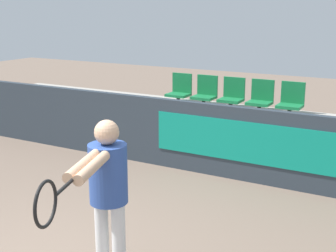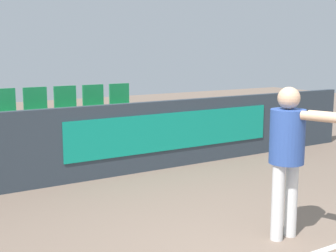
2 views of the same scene
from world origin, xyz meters
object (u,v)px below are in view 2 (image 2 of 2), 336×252
(stadium_chair_0, at_px, (20,139))
(tennis_player, at_px, (293,146))
(stadium_chair_3, at_px, (116,129))
(stadium_chair_4, at_px, (144,127))
(stadium_chair_6, at_px, (37,106))
(stadium_chair_1, at_px, (54,136))
(stadium_chair_9, at_px, (121,100))
(stadium_chair_7, at_px, (67,104))
(stadium_chair_8, at_px, (95,102))
(stadium_chair_5, at_px, (5,108))
(stadium_chair_2, at_px, (86,132))

(stadium_chair_0, distance_m, tennis_player, 4.24)
(stadium_chair_3, relative_size, stadium_chair_4, 1.00)
(stadium_chair_6, bearing_deg, stadium_chair_1, -90.00)
(stadium_chair_9, relative_size, tennis_player, 0.34)
(stadium_chair_6, bearing_deg, stadium_chair_7, 0.00)
(stadium_chair_3, bearing_deg, stadium_chair_9, 57.79)
(stadium_chair_3, xyz_separation_m, stadium_chair_9, (0.54, 0.86, 0.39))
(stadium_chair_4, distance_m, stadium_chair_6, 1.87)
(stadium_chair_9, bearing_deg, stadium_chair_8, 180.00)
(stadium_chair_3, xyz_separation_m, tennis_player, (0.10, -3.85, 0.38))
(stadium_chair_7, distance_m, stadium_chair_8, 0.54)
(stadium_chair_1, xyz_separation_m, stadium_chair_5, (-0.54, 0.86, 0.39))
(stadium_chair_0, bearing_deg, stadium_chair_4, 0.00)
(stadium_chair_2, xyz_separation_m, stadium_chair_3, (0.54, 0.00, 0.00))
(stadium_chair_9, height_order, tennis_player, tennis_player)
(stadium_chair_9, bearing_deg, stadium_chair_4, -90.00)
(stadium_chair_2, xyz_separation_m, stadium_chair_4, (1.08, 0.00, 0.00))
(stadium_chair_1, relative_size, stadium_chair_8, 1.00)
(stadium_chair_9, bearing_deg, tennis_player, -95.29)
(stadium_chair_7, bearing_deg, stadium_chair_8, 0.00)
(stadium_chair_2, xyz_separation_m, tennis_player, (0.64, -3.85, 0.38))
(stadium_chair_9, bearing_deg, stadium_chair_5, 180.00)
(stadium_chair_3, height_order, tennis_player, tennis_player)
(stadium_chair_0, height_order, stadium_chair_6, stadium_chair_6)
(stadium_chair_1, xyz_separation_m, stadium_chair_8, (1.08, 0.86, 0.39))
(stadium_chair_2, distance_m, stadium_chair_6, 1.09)
(stadium_chair_4, bearing_deg, stadium_chair_3, 180.00)
(stadium_chair_0, bearing_deg, stadium_chair_2, 0.00)
(stadium_chair_5, relative_size, stadium_chair_9, 1.00)
(stadium_chair_5, relative_size, stadium_chair_7, 1.00)
(stadium_chair_3, xyz_separation_m, stadium_chair_7, (-0.54, 0.86, 0.39))
(stadium_chair_1, relative_size, stadium_chair_6, 1.00)
(stadium_chair_0, bearing_deg, stadium_chair_1, 0.00)
(stadium_chair_2, distance_m, stadium_chair_7, 0.94)
(stadium_chair_3, bearing_deg, tennis_player, -88.47)
(stadium_chair_3, bearing_deg, stadium_chair_2, 180.00)
(stadium_chair_6, height_order, stadium_chair_9, same)
(stadium_chair_7, distance_m, stadium_chair_9, 1.08)
(stadium_chair_8, distance_m, stadium_chair_9, 0.54)
(stadium_chair_0, bearing_deg, stadium_chair_8, 27.88)
(stadium_chair_0, xyz_separation_m, stadium_chair_4, (2.16, 0.00, 0.00))
(stadium_chair_0, height_order, tennis_player, tennis_player)
(stadium_chair_7, bearing_deg, stadium_chair_0, -141.56)
(stadium_chair_1, xyz_separation_m, stadium_chair_3, (1.08, 0.00, 0.00))
(stadium_chair_5, distance_m, tennis_player, 5.02)
(stadium_chair_0, distance_m, stadium_chair_2, 1.08)
(stadium_chair_3, distance_m, tennis_player, 3.87)
(stadium_chair_0, distance_m, stadium_chair_8, 1.87)
(stadium_chair_1, bearing_deg, stadium_chair_3, 0.00)
(stadium_chair_0, bearing_deg, tennis_player, -65.93)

